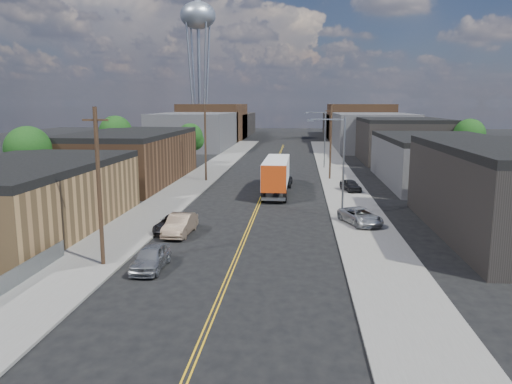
% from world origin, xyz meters
% --- Properties ---
extents(ground, '(260.00, 260.00, 0.00)m').
position_xyz_m(ground, '(0.00, 60.00, 0.00)').
color(ground, black).
rests_on(ground, ground).
extents(centerline, '(0.32, 120.00, 0.01)m').
position_xyz_m(centerline, '(0.00, 45.00, 0.01)').
color(centerline, gold).
rests_on(centerline, ground).
extents(sidewalk_left, '(5.00, 140.00, 0.15)m').
position_xyz_m(sidewalk_left, '(-9.50, 45.00, 0.07)').
color(sidewalk_left, slate).
rests_on(sidewalk_left, ground).
extents(sidewalk_right, '(5.00, 140.00, 0.15)m').
position_xyz_m(sidewalk_right, '(9.50, 45.00, 0.07)').
color(sidewalk_right, slate).
rests_on(sidewalk_right, ground).
extents(warehouse_tan, '(12.00, 22.00, 5.60)m').
position_xyz_m(warehouse_tan, '(-18.00, 18.00, 2.80)').
color(warehouse_tan, olive).
rests_on(warehouse_tan, ground).
extents(warehouse_brown, '(12.00, 26.00, 6.60)m').
position_xyz_m(warehouse_brown, '(-18.00, 44.00, 3.30)').
color(warehouse_brown, '#513420').
rests_on(warehouse_brown, ground).
extents(industrial_right_b, '(14.00, 24.00, 6.10)m').
position_xyz_m(industrial_right_b, '(22.00, 46.00, 3.05)').
color(industrial_right_b, '#37373A').
rests_on(industrial_right_b, ground).
extents(industrial_right_c, '(14.00, 22.00, 7.60)m').
position_xyz_m(industrial_right_c, '(22.00, 72.00, 3.80)').
color(industrial_right_c, black).
rests_on(industrial_right_c, ground).
extents(skyline_left_a, '(16.00, 30.00, 8.00)m').
position_xyz_m(skyline_left_a, '(-20.00, 95.00, 4.00)').
color(skyline_left_a, '#37373A').
rests_on(skyline_left_a, ground).
extents(skyline_right_a, '(16.00, 30.00, 8.00)m').
position_xyz_m(skyline_right_a, '(20.00, 95.00, 4.00)').
color(skyline_right_a, '#37373A').
rests_on(skyline_right_a, ground).
extents(skyline_left_b, '(16.00, 26.00, 10.00)m').
position_xyz_m(skyline_left_b, '(-20.00, 120.00, 5.00)').
color(skyline_left_b, '#513420').
rests_on(skyline_left_b, ground).
extents(skyline_right_b, '(16.00, 26.00, 10.00)m').
position_xyz_m(skyline_right_b, '(20.00, 120.00, 5.00)').
color(skyline_right_b, '#513420').
rests_on(skyline_right_b, ground).
extents(skyline_left_c, '(16.00, 40.00, 7.00)m').
position_xyz_m(skyline_left_c, '(-20.00, 140.00, 3.50)').
color(skyline_left_c, black).
rests_on(skyline_left_c, ground).
extents(skyline_right_c, '(16.00, 40.00, 7.00)m').
position_xyz_m(skyline_right_c, '(20.00, 140.00, 3.50)').
color(skyline_right_c, black).
rests_on(skyline_right_c, ground).
extents(water_tower, '(9.00, 9.00, 36.90)m').
position_xyz_m(water_tower, '(-22.00, 110.00, 30.65)').
color(water_tower, gray).
rests_on(water_tower, ground).
extents(streetlight_near, '(3.39, 0.25, 9.00)m').
position_xyz_m(streetlight_near, '(7.60, 25.00, 5.33)').
color(streetlight_near, gray).
rests_on(streetlight_near, ground).
extents(streetlight_far, '(3.39, 0.25, 9.00)m').
position_xyz_m(streetlight_far, '(7.60, 60.00, 5.33)').
color(streetlight_far, gray).
rests_on(streetlight_far, ground).
extents(utility_pole_left_near, '(1.60, 0.26, 10.00)m').
position_xyz_m(utility_pole_left_near, '(-8.20, 10.00, 5.14)').
color(utility_pole_left_near, black).
rests_on(utility_pole_left_near, ground).
extents(utility_pole_left_far, '(1.60, 0.26, 10.00)m').
position_xyz_m(utility_pole_left_far, '(-8.20, 45.00, 5.14)').
color(utility_pole_left_far, black).
rests_on(utility_pole_left_far, ground).
extents(utility_pole_right, '(1.60, 0.26, 10.00)m').
position_xyz_m(utility_pole_right, '(8.20, 48.00, 5.14)').
color(utility_pole_right, black).
rests_on(utility_pole_right, ground).
extents(tree_left_near, '(4.85, 4.76, 7.91)m').
position_xyz_m(tree_left_near, '(-23.94, 30.00, 5.18)').
color(tree_left_near, black).
rests_on(tree_left_near, ground).
extents(tree_left_mid, '(5.10, 5.04, 8.37)m').
position_xyz_m(tree_left_mid, '(-23.94, 55.00, 5.48)').
color(tree_left_mid, black).
rests_on(tree_left_mid, ground).
extents(tree_left_far, '(4.35, 4.20, 6.97)m').
position_xyz_m(tree_left_far, '(-13.94, 62.00, 4.57)').
color(tree_left_far, black).
rests_on(tree_left_far, ground).
extents(tree_right_far, '(4.85, 4.76, 7.91)m').
position_xyz_m(tree_right_far, '(30.06, 60.00, 5.18)').
color(tree_right_far, black).
rests_on(tree_right_far, ground).
extents(semi_truck, '(2.68, 15.25, 3.99)m').
position_xyz_m(semi_truck, '(1.50, 38.09, 2.27)').
color(semi_truck, white).
rests_on(semi_truck, ground).
extents(car_left_a, '(1.83, 4.48, 1.52)m').
position_xyz_m(car_left_a, '(-5.00, 9.66, 0.76)').
color(car_left_a, '#929496').
rests_on(car_left_a, ground).
extents(car_left_b, '(1.92, 4.99, 1.62)m').
position_xyz_m(car_left_b, '(-5.16, 18.00, 0.81)').
color(car_left_b, '#7D6652').
rests_on(car_left_b, ground).
extents(car_left_c, '(2.36, 4.77, 1.30)m').
position_xyz_m(car_left_c, '(-6.01, 18.82, 0.65)').
color(car_left_c, black).
rests_on(car_left_c, ground).
extents(car_right_lot_a, '(3.89, 5.42, 1.37)m').
position_xyz_m(car_right_lot_a, '(9.29, 22.14, 0.83)').
color(car_right_lot_a, '#AAACAF').
rests_on(car_right_lot_a, sidewalk_right).
extents(car_right_lot_c, '(2.58, 4.21, 1.34)m').
position_xyz_m(car_right_lot_c, '(10.04, 38.48, 0.82)').
color(car_right_lot_c, black).
rests_on(car_right_lot_c, sidewalk_right).
extents(car_ahead_truck, '(2.35, 4.84, 1.32)m').
position_xyz_m(car_ahead_truck, '(2.07, 42.00, 0.66)').
color(car_ahead_truck, black).
rests_on(car_ahead_truck, ground).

